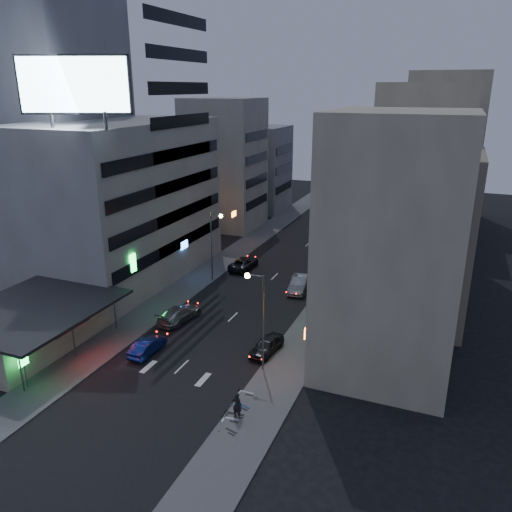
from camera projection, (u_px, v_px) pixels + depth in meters
The scene contains 29 objects.
ground at pixel (154, 393), 36.89m from camera, with size 180.00×180.00×0.00m, color black.
sidewalk_left at pixel (228, 258), 66.06m from camera, with size 4.00×120.00×0.12m, color #4C4C4F.
sidewalk_right at pixel (348, 274), 60.36m from camera, with size 4.00×120.00×0.12m, color #4C4C4F.
food_court at pixel (28, 326), 42.96m from camera, with size 11.00×13.00×3.88m.
white_building at pixel (120, 201), 57.61m from camera, with size 14.00×24.00×18.00m, color #ABACA7.
grey_tower at pixel (68, 126), 60.89m from camera, with size 10.00×14.00×34.00m, color gray.
shophouse_near at pixel (392, 248), 37.56m from camera, with size 10.00×11.00×20.00m, color beige.
shophouse_mid at pixel (412, 235), 48.12m from camera, with size 11.00×12.00×16.00m, color gray.
shophouse_far at pixel (421, 181), 58.75m from camera, with size 10.00×14.00×22.00m, color beige.
far_left_a at pixel (224, 164), 78.71m from camera, with size 11.00×10.00×20.00m, color #ABACA7.
far_left_b at pixel (253, 168), 91.10m from camera, with size 12.00×10.00×15.00m, color gray.
far_right_a at pixel (432, 178), 72.38m from camera, with size 11.00×12.00×18.00m, color gray.
far_right_b at pixel (443, 147), 83.53m from camera, with size 12.00×12.00×24.00m, color beige.
billboard at pixel (74, 85), 43.33m from camera, with size 9.52×3.75×6.20m.
street_lamp_right_near at pixel (258, 308), 38.34m from camera, with size 1.60×0.44×8.02m.
street_lamp_left at pixel (214, 237), 56.59m from camera, with size 1.60×0.44×8.02m.
street_lamp_right_far at pixel (351, 212), 68.18m from camera, with size 1.60×0.44×8.02m.
parked_car_right_near at pixel (267, 346), 42.29m from camera, with size 1.67×4.15×1.41m, color black.
parked_car_right_mid at pixel (299, 284), 55.28m from camera, with size 1.72×4.94×1.63m, color #A3A8AB.
parked_car_left at pixel (244, 263), 62.09m from camera, with size 2.37×5.14×1.43m, color #252529.
parked_car_right_far at pixel (328, 247), 68.69m from camera, with size 1.79×4.41×1.28m, color #9A9DA2.
road_car_blue at pixel (147, 346), 42.25m from camera, with size 1.41×4.03×1.33m, color navy.
road_car_silver at pixel (180, 313), 48.18m from camera, with size 2.13×5.25×1.52m, color #9EA0A6.
person at pixel (237, 405), 33.75m from camera, with size 0.69×0.46×1.91m, color black.
scooter_black_a at pixel (238, 427), 32.32m from camera, with size 1.60×0.53×0.98m, color black, non-canonical shape.
scooter_silver_a at pixel (240, 413), 33.65m from camera, with size 1.67×0.56×1.02m, color #B5B8BE, non-canonical shape.
scooter_blue at pixel (251, 402), 34.83m from camera, with size 1.75×0.58×1.07m, color navy, non-canonical shape.
scooter_black_b at pixel (245, 408), 34.13m from camera, with size 1.85×0.62×1.13m, color black, non-canonical shape.
scooter_silver_b at pixel (254, 387), 36.56m from camera, with size 1.65×0.55×1.01m, color #A5A7AD, non-canonical shape.
Camera 1 is at (18.90, -26.52, 21.48)m, focal length 35.00 mm.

